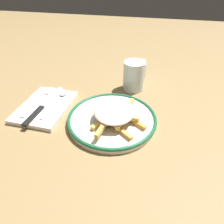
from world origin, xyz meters
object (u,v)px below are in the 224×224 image
(fries_heap, at_px, (114,113))
(napkin, at_px, (45,107))
(water_glass, at_px, (134,76))
(spoon, at_px, (59,99))
(salt_shaker, at_px, (142,69))
(fork, at_px, (39,101))
(knife, at_px, (41,108))
(plate, at_px, (112,119))

(fries_heap, height_order, napkin, fries_heap)
(fries_heap, height_order, water_glass, water_glass)
(napkin, relative_size, spoon, 1.25)
(water_glass, distance_m, salt_shaker, 0.09)
(fries_heap, xyz_separation_m, water_glass, (0.02, 0.20, 0.01))
(fork, bearing_deg, spoon, 21.53)
(fries_heap, bearing_deg, water_glass, 83.02)
(napkin, xyz_separation_m, knife, (-0.00, -0.02, 0.01))
(knife, relative_size, water_glass, 2.10)
(spoon, relative_size, salt_shaker, 1.91)
(fork, bearing_deg, salt_shaker, 39.97)
(fries_heap, relative_size, knife, 0.95)
(plate, distance_m, knife, 0.22)
(water_glass, bearing_deg, salt_shaker, 75.35)
(plate, distance_m, spoon, 0.19)
(plate, relative_size, napkin, 1.31)
(fork, height_order, salt_shaker, salt_shaker)
(napkin, relative_size, fork, 1.08)
(spoon, xyz_separation_m, water_glass, (0.22, 0.14, 0.03))
(plate, bearing_deg, knife, -179.72)
(plate, bearing_deg, fries_heap, -45.07)
(plate, relative_size, water_glass, 2.49)
(napkin, relative_size, knife, 0.91)
(knife, height_order, spoon, spoon)
(fork, height_order, knife, knife)
(napkin, relative_size, salt_shaker, 2.40)
(fries_heap, height_order, salt_shaker, salt_shaker)
(water_glass, bearing_deg, fork, -148.93)
(knife, bearing_deg, spoon, 59.82)
(knife, relative_size, spoon, 1.38)
(napkin, xyz_separation_m, fork, (-0.03, 0.01, 0.01))
(plate, xyz_separation_m, knife, (-0.22, -0.00, 0.01))
(knife, distance_m, water_glass, 0.32)
(fries_heap, height_order, fork, fries_heap)
(knife, bearing_deg, fries_heap, -1.87)
(water_glass, bearing_deg, napkin, -144.30)
(plate, bearing_deg, fork, 172.91)
(salt_shaker, bearing_deg, knife, -134.02)
(spoon, height_order, water_glass, water_glass)
(knife, xyz_separation_m, spoon, (0.03, 0.05, 0.00))
(knife, relative_size, salt_shaker, 2.64)
(plate, height_order, water_glass, water_glass)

